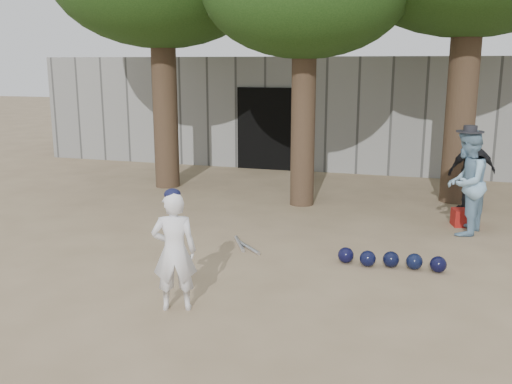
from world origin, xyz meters
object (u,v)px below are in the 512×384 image
(spectator_blue, at_px, (466,183))
(spectator_dark, at_px, (472,172))
(red_bag, at_px, (465,218))
(boy_player, at_px, (174,251))

(spectator_blue, bearing_deg, spectator_dark, -169.75)
(spectator_dark, relative_size, red_bag, 3.77)
(boy_player, height_order, spectator_dark, spectator_dark)
(boy_player, height_order, spectator_blue, spectator_blue)
(boy_player, bearing_deg, spectator_dark, -142.10)
(red_bag, bearing_deg, spectator_dark, 83.06)
(spectator_blue, height_order, red_bag, spectator_blue)
(boy_player, bearing_deg, spectator_blue, -149.19)
(boy_player, bearing_deg, red_bag, -146.46)
(boy_player, relative_size, spectator_blue, 0.80)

